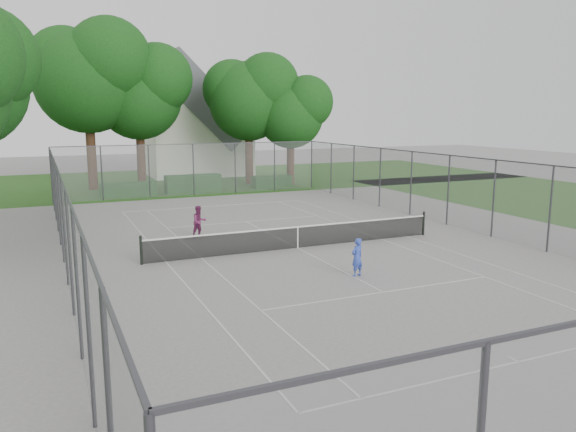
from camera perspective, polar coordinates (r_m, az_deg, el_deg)
name	(u,v)px	position (r m, az deg, el deg)	size (l,w,h in m)	color
ground	(298,248)	(23.39, 0.99, -3.30)	(120.00, 120.00, 0.00)	slate
grass_far	(167,181)	(47.92, -12.20, 3.51)	(60.00, 20.00, 0.00)	#204B15
court_markings	(298,248)	(23.39, 0.99, -3.28)	(11.03, 23.83, 0.01)	beige
tennis_net	(298,236)	(23.28, 1.00, -2.07)	(12.87, 0.10, 1.10)	black
perimeter_fence	(298,205)	(23.03, 1.01, 1.08)	(18.08, 34.08, 3.52)	#38383D
tree_far_left	(88,72)	(43.70, -19.65, 13.59)	(8.53, 7.79, 12.26)	#371F14
tree_far_midleft	(139,89)	(44.25, -14.87, 12.36)	(7.42, 6.77, 10.67)	#371F14
tree_far_midright	(250,95)	(44.80, -3.90, 12.20)	(7.07, 6.46, 10.16)	#371F14
tree_far_right	(292,110)	(44.31, 0.39, 10.72)	(5.88, 5.36, 8.45)	#371F14
hedge_left	(129,189)	(39.70, -15.88, 2.64)	(3.68, 1.10, 0.92)	#184616
hedge_mid	(193,183)	(40.61, -9.62, 3.28)	(3.92, 1.12, 1.23)	#184616
hedge_right	(272,182)	(42.66, -1.67, 3.52)	(2.97, 1.09, 0.89)	#184616
house	(197,126)	(52.14, -9.24, 9.00)	(8.79, 6.81, 10.94)	white
girl_player	(357,257)	(19.42, 7.03, -4.18)	(0.49, 0.32, 1.34)	#314BBA
woman_player	(199,222)	(25.60, -9.00, -0.57)	(0.70, 0.55, 1.44)	#702552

